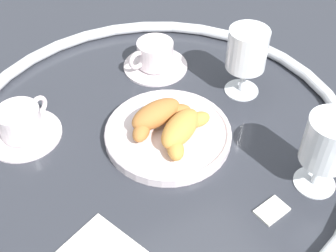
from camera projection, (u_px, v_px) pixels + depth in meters
The scene contains 10 objects.
ground_plane at pixel (156, 137), 0.81m from camera, with size 2.20×2.20×0.00m, color #2D3038.
table_chrome_rim at pixel (156, 132), 0.80m from camera, with size 0.72×0.72×0.02m, color silver.
pastry_plate at pixel (168, 134), 0.80m from camera, with size 0.23×0.23×0.02m.
croissant_large at pixel (157, 116), 0.79m from camera, with size 0.14×0.08×0.04m.
croissant_small at pixel (182, 130), 0.77m from camera, with size 0.12×0.11×0.04m.
coffee_cup_near at pixel (155, 57), 0.94m from camera, with size 0.14×0.14×0.06m.
coffee_cup_far at pixel (22, 125), 0.80m from camera, with size 0.14×0.14×0.06m.
juice_glass_left at pixel (328, 143), 0.67m from camera, with size 0.08×0.08×0.14m.
juice_glass_right at pixel (247, 52), 0.84m from camera, with size 0.08×0.08×0.14m.
sugar_packet at pixel (272, 210), 0.70m from camera, with size 0.05×0.03×0.01m, color white.
Camera 1 is at (0.25, 0.51, 0.58)m, focal length 48.21 mm.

